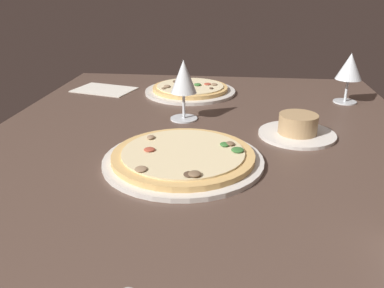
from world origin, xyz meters
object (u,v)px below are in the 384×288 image
ramekin_on_saucer (298,128)px  paper_menu (104,90)px  pizza_main (183,157)px  wine_glass_near (184,79)px  wine_glass_far (350,68)px  pizza_side (190,90)px

ramekin_on_saucer → paper_menu: bearing=-121.5°
pizza_main → wine_glass_near: bearing=-172.9°
pizza_main → ramekin_on_saucer: (-18.57, 25.92, 0.86)cm
wine_glass_far → pizza_main: bearing=-41.8°
pizza_main → wine_glass_far: (-49.88, 44.61, 9.57)cm
paper_menu → ramekin_on_saucer: bearing=73.9°
pizza_main → ramekin_on_saucer: 31.90cm
ramekin_on_saucer → paper_menu: 71.60cm
ramekin_on_saucer → wine_glass_far: size_ratio=1.23×
pizza_side → ramekin_on_saucer: bearing=39.8°
pizza_side → wine_glass_far: 50.80cm
wine_glass_far → paper_menu: wine_glass_far is taller
paper_menu → pizza_main: bearing=47.5°
pizza_side → wine_glass_near: 29.34cm
pizza_main → ramekin_on_saucer: ramekin_on_saucer is taller
pizza_side → pizza_main: bearing=5.1°
wine_glass_near → pizza_side: bearing=-177.0°
ramekin_on_saucer → wine_glass_far: wine_glass_far is taller
paper_menu → wine_glass_near: bearing=63.9°
pizza_side → wine_glass_far: bearing=83.4°
ramekin_on_saucer → wine_glass_near: 32.25cm
wine_glass_near → paper_menu: 43.60cm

